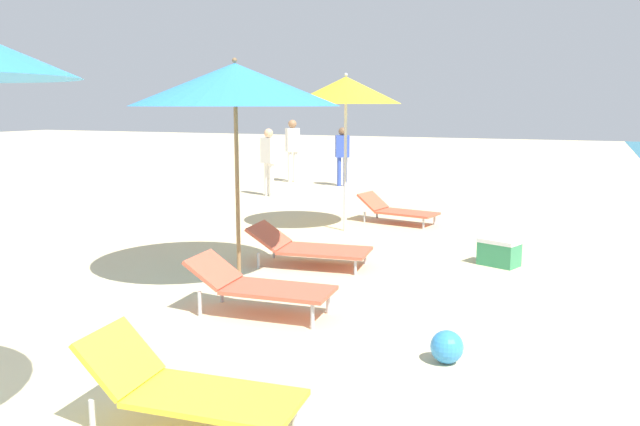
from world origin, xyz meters
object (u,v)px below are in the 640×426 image
umbrella_second (235,85)px  lounger_second_shoreside (308,246)px  person_walking_mid (293,144)px  lounger_nearest_shoreside (187,387)px  cooler_box (499,252)px  beach_ball (447,347)px  lounger_second_inland (259,285)px  umbrella_farthest (346,90)px  person_walking_near (269,156)px  person_walking_far (342,151)px  lounger_farthest_shoreside (397,210)px

umbrella_second → lounger_second_shoreside: 2.43m
lounger_second_shoreside → person_walking_mid: bearing=109.8°
lounger_nearest_shoreside → cooler_box: bearing=71.5°
beach_ball → lounger_nearest_shoreside: bearing=-125.9°
cooler_box → lounger_second_inland: bearing=-123.4°
lounger_nearest_shoreside → umbrella_second: (-1.54, 3.34, 2.07)m
lounger_nearest_shoreside → umbrella_farthest: (-1.49, 6.91, 2.07)m
person_walking_near → person_walking_far: bearing=-1.0°
lounger_second_shoreside → lounger_second_inland: 2.09m
lounger_nearest_shoreside → lounger_farthest_shoreside: 8.00m
person_walking_far → lounger_second_shoreside: bearing=168.3°
cooler_box → lounger_nearest_shoreside: bearing=-103.5°
umbrella_second → cooler_box: (2.84, 2.11, -2.21)m
lounger_farthest_shoreside → umbrella_second: bearing=-87.4°
lounger_second_inland → umbrella_farthest: bearing=95.2°
lounger_farthest_shoreside → lounger_second_inland: bearing=-77.7°
person_walking_far → cooler_box: bearing=-174.5°
lounger_nearest_shoreside → lounger_second_shoreside: size_ratio=0.89×
umbrella_farthest → beach_ball: bearing=-60.8°
lounger_second_shoreside → cooler_box: (2.39, 1.03, -0.08)m
beach_ball → person_walking_far: bearing=115.2°
lounger_second_shoreside → beach_ball: bearing=-53.3°
person_walking_near → person_walking_mid: 2.88m
person_walking_mid → person_walking_far: bearing=-146.9°
cooler_box → person_walking_mid: bearing=131.5°
umbrella_farthest → lounger_nearest_shoreside: bearing=-77.8°
person_walking_far → person_walking_near: bearing=129.8°
person_walking_mid → beach_ball: 13.04m
lounger_nearest_shoreside → cooler_box: lounger_nearest_shoreside is taller
cooler_box → beach_ball: (0.03, -3.60, -0.04)m
umbrella_second → lounger_second_shoreside: umbrella_second is taller
lounger_second_shoreside → person_walking_far: person_walking_far is taller
lounger_nearest_shoreside → lounger_second_inland: (-0.73, 2.36, -0.01)m
umbrella_second → cooler_box: 4.18m
lounger_second_inland → beach_ball: size_ratio=5.48×
umbrella_second → person_walking_mid: size_ratio=1.54×
lounger_second_inland → lounger_farthest_shoreside: lounger_second_inland is taller
lounger_nearest_shoreside → lounger_second_shoreside: (-1.09, 4.42, -0.06)m
person_walking_near → person_walking_mid: (-0.70, 2.79, 0.10)m
lounger_nearest_shoreside → umbrella_farthest: 7.37m
lounger_nearest_shoreside → person_walking_mid: person_walking_mid is taller
umbrella_second → lounger_farthest_shoreside: umbrella_second is taller
cooler_box → lounger_farthest_shoreside: bearing=130.9°
beach_ball → umbrella_farthest: bearing=119.2°
person_walking_near → person_walking_far: person_walking_near is taller
lounger_second_inland → person_walking_mid: 11.63m
lounger_nearest_shoreside → person_walking_far: size_ratio=0.95×
lounger_second_inland → beach_ball: 2.14m
lounger_farthest_shoreside → person_walking_far: 5.57m
lounger_farthest_shoreside → person_walking_far: person_walking_far is taller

